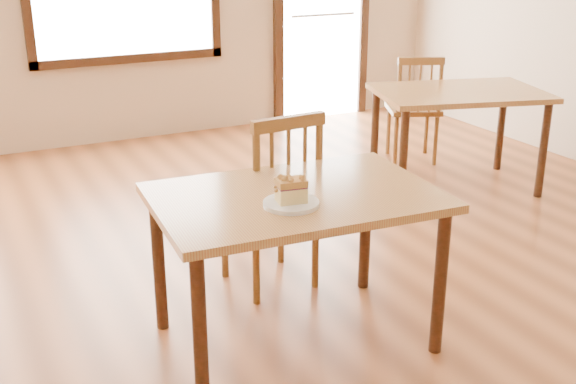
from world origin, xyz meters
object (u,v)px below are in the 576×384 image
Objects in this scene: cafe_table_main at (295,212)px; cafe_table_second at (459,103)px; cake_slice at (291,189)px; cafe_chair_main at (273,199)px; plate at (291,204)px; cafe_chair_second at (414,108)px.

cafe_table_main and cafe_table_second have the same top height.
cafe_table_second is at bearing 44.54° from cake_slice.
cafe_table_second is (1.94, 0.86, 0.14)m from cafe_chair_main.
plate is at bearing -128.92° from cafe_table_second.
cafe_chair_main is 1.10× the size of cafe_chair_second.
cafe_table_second is 0.71m from cafe_chair_second.
cake_slice is (-0.00, -0.00, 0.07)m from plate.
cafe_chair_second is (2.04, 1.54, -0.05)m from cafe_chair_main.
cafe_table_main is at bearing 70.16° from cafe_chair_main.
cafe_chair_second reaches higher than cafe_table_main.
cafe_chair_main reaches higher than cake_slice.
cafe_table_main is 1.45× the size of cafe_chair_second.
cake_slice is (-2.28, -2.23, 0.36)m from cafe_chair_second.
cafe_chair_second is (0.10, 0.68, -0.19)m from cafe_table_second.
cafe_table_main is at bearing 55.81° from plate.
cafe_chair_main is 0.77m from plate.
plate is (-2.28, -2.22, 0.30)m from cafe_chair_second.
cafe_chair_main is at bearing -140.39° from cafe_table_second.
cafe_table_main is at bearing 67.47° from cafe_chair_second.
cafe_chair_second is 3.20m from plate.
cafe_table_main is 0.60m from cafe_chair_main.
cafe_table_second is 2.67m from plate.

